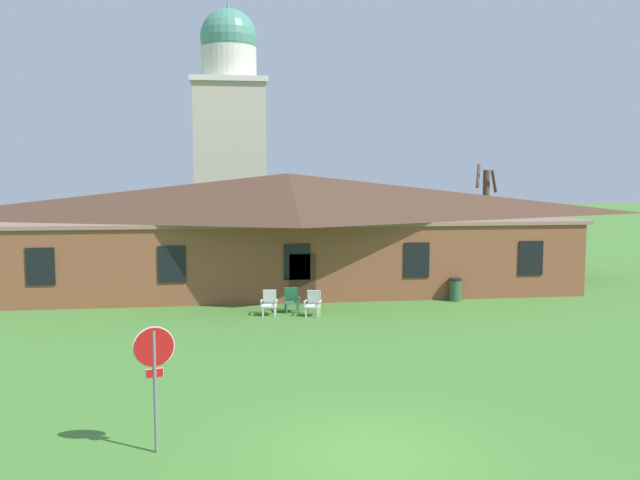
% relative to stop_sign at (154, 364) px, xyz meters
% --- Properties ---
extents(ground_plane, '(200.00, 200.00, 0.00)m').
position_rel_stop_sign_xyz_m(ground_plane, '(4.21, -0.70, -1.78)').
color(ground_plane, '#477F33').
extents(brick_building, '(26.64, 10.40, 5.44)m').
position_rel_stop_sign_xyz_m(brick_building, '(4.21, 19.72, 0.99)').
color(brick_building, brown).
rests_on(brick_building, ground).
extents(dome_tower, '(5.18, 5.18, 17.54)m').
position_rel_stop_sign_xyz_m(dome_tower, '(1.46, 34.79, 6.17)').
color(dome_tower, '#BCB29E').
rests_on(dome_tower, ground).
extents(stop_sign, '(0.78, 0.24, 2.52)m').
position_rel_stop_sign_xyz_m(stop_sign, '(0.00, 0.00, 0.00)').
color(stop_sign, slate).
rests_on(stop_sign, ground).
extents(lawn_chair_by_porch, '(0.69, 0.73, 0.96)m').
position_rel_stop_sign_xyz_m(lawn_chair_by_porch, '(2.92, 12.61, -1.28)').
color(lawn_chair_by_porch, silver).
rests_on(lawn_chair_by_porch, ground).
extents(lawn_chair_near_door, '(0.66, 0.69, 0.96)m').
position_rel_stop_sign_xyz_m(lawn_chair_near_door, '(3.81, 13.06, -1.28)').
color(lawn_chair_near_door, '#28704C').
rests_on(lawn_chair_near_door, ground).
extents(lawn_chair_left_end, '(0.75, 0.80, 0.96)m').
position_rel_stop_sign_xyz_m(lawn_chair_left_end, '(4.59, 12.27, -1.28)').
color(lawn_chair_left_end, white).
rests_on(lawn_chair_left_end, ground).
extents(bare_tree_beside_building, '(1.36, 1.36, 5.94)m').
position_rel_stop_sign_xyz_m(bare_tree_beside_building, '(15.09, 21.78, 1.27)').
color(bare_tree_beside_building, brown).
rests_on(bare_tree_beside_building, ground).
extents(trash_bin, '(0.56, 0.56, 0.98)m').
position_rel_stop_sign_xyz_m(trash_bin, '(10.96, 14.43, -1.28)').
color(trash_bin, '#335638').
rests_on(trash_bin, ground).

